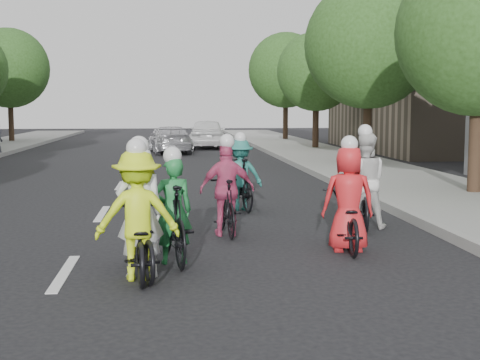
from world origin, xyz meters
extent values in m
plane|color=black|center=(0.00, 0.00, 0.00)|extent=(120.00, 120.00, 0.00)
cube|color=gray|center=(8.00, 10.00, 0.07)|extent=(4.00, 80.00, 0.15)
cube|color=#999993|center=(6.05, 10.00, 0.09)|extent=(0.18, 80.00, 0.18)
cube|color=gray|center=(16.00, 24.00, 4.00)|extent=(10.00, 14.00, 8.00)
cylinder|color=black|center=(-8.20, 33.00, 1.24)|extent=(0.32, 0.32, 2.48)
sphere|color=#264717|center=(-8.20, 33.00, 4.53)|extent=(4.80, 4.80, 4.80)
cylinder|color=black|center=(8.80, 6.60, 1.14)|extent=(0.32, 0.32, 2.27)
sphere|color=#264717|center=(8.80, 6.60, 3.97)|extent=(4.00, 4.00, 4.00)
cylinder|color=black|center=(8.80, 15.60, 1.24)|extent=(0.32, 0.32, 2.48)
sphere|color=#264717|center=(8.80, 15.60, 4.53)|extent=(4.80, 4.80, 4.80)
cylinder|color=black|center=(8.80, 24.60, 1.14)|extent=(0.32, 0.32, 2.27)
sphere|color=#264717|center=(8.80, 24.60, 3.97)|extent=(4.00, 4.00, 4.00)
cylinder|color=black|center=(8.80, 33.60, 1.24)|extent=(0.32, 0.32, 2.48)
sphere|color=#264717|center=(8.80, 33.60, 4.53)|extent=(4.80, 4.80, 4.80)
imported|color=black|center=(1.00, -0.30, 0.45)|extent=(0.75, 1.76, 0.90)
imported|color=#DDFF1C|center=(1.00, -0.40, 0.84)|extent=(1.13, 0.72, 1.67)
sphere|color=silver|center=(1.00, -0.40, 1.69)|extent=(0.26, 0.26, 0.26)
imported|color=black|center=(1.03, -0.19, 0.45)|extent=(0.93, 1.80, 0.90)
imported|color=white|center=(1.03, -0.29, 0.85)|extent=(0.69, 0.52, 1.70)
sphere|color=silver|center=(1.03, -0.29, 1.72)|extent=(0.26, 0.26, 0.26)
imported|color=black|center=(2.91, 5.31, 0.57)|extent=(0.87, 1.95, 1.13)
imported|color=#27776E|center=(2.91, 5.21, 0.77)|extent=(1.08, 0.74, 1.53)
sphere|color=silver|center=(2.91, 5.21, 1.55)|extent=(0.26, 0.26, 0.26)
imported|color=black|center=(2.39, 2.49, 0.50)|extent=(0.58, 1.68, 1.00)
imported|color=#D14978|center=(2.39, 2.39, 0.80)|extent=(0.97, 0.45, 1.61)
sphere|color=silver|center=(2.39, 2.39, 1.63)|extent=(0.26, 0.26, 0.26)
imported|color=black|center=(4.13, 1.07, 0.46)|extent=(0.75, 1.78, 0.91)
imported|color=red|center=(4.13, 0.97, 0.82)|extent=(0.84, 0.58, 1.63)
sphere|color=silver|center=(4.13, 0.97, 1.65)|extent=(0.26, 0.26, 0.26)
imported|color=black|center=(1.46, 0.53, 0.57)|extent=(0.83, 1.96, 1.14)
imported|color=#227D3B|center=(1.46, 0.43, 0.76)|extent=(0.60, 0.45, 1.51)
sphere|color=silver|center=(1.46, 0.43, 1.53)|extent=(0.26, 0.26, 0.26)
imported|color=black|center=(4.94, 2.99, 0.51)|extent=(1.04, 2.02, 1.01)
imported|color=silver|center=(4.94, 2.89, 0.87)|extent=(0.96, 0.82, 1.75)
sphere|color=silver|center=(4.94, 2.89, 1.77)|extent=(0.26, 0.26, 0.26)
imported|color=silver|center=(1.40, 23.22, 0.64)|extent=(2.34, 4.61, 1.28)
imported|color=white|center=(3.40, 26.94, 0.79)|extent=(2.24, 4.77, 1.58)
camera|label=1|loc=(1.43, -8.92, 2.22)|focal=50.00mm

